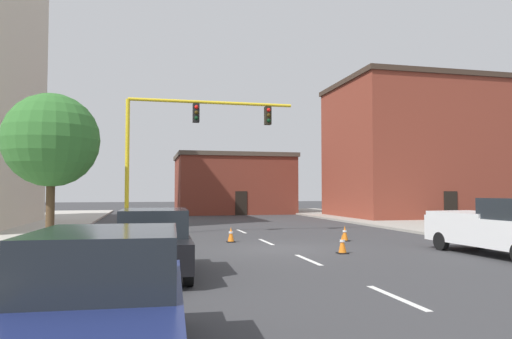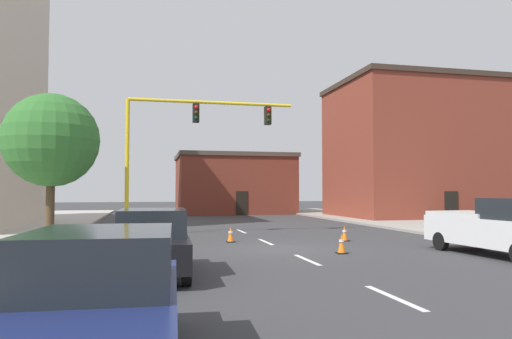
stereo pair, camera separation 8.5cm
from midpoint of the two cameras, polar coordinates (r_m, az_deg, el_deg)
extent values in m
plane|color=#38383A|center=(18.38, 3.05, -9.56)|extent=(160.00, 160.00, 0.00)
cube|color=#B2ADA3|center=(26.43, -27.56, -6.99)|extent=(6.00, 56.00, 0.14)
cube|color=#9E998E|center=(30.56, 20.11, -6.49)|extent=(6.00, 56.00, 0.14)
cube|color=silver|center=(10.59, 16.39, -14.62)|extent=(0.16, 2.40, 0.01)
cube|color=silver|center=(15.54, 6.18, -10.81)|extent=(0.16, 2.40, 0.01)
cube|color=silver|center=(20.78, 1.11, -8.75)|extent=(0.16, 2.40, 0.01)
cube|color=silver|center=(26.12, -1.88, -7.49)|extent=(0.16, 2.40, 0.01)
cube|color=brown|center=(47.60, -2.92, -1.99)|extent=(11.03, 8.97, 5.46)
cube|color=#4C4238|center=(47.72, -2.91, 1.53)|extent=(11.33, 9.27, 0.40)
cube|color=black|center=(43.17, -1.86, -4.10)|extent=(1.10, 0.06, 2.20)
cube|color=brown|center=(41.60, 18.31, 1.96)|extent=(12.29, 10.02, 10.88)
cube|color=#3D2D23|center=(42.41, 18.20, 9.57)|extent=(12.59, 10.32, 0.40)
cube|color=black|center=(37.29, 22.46, -4.14)|extent=(1.10, 0.06, 2.20)
cube|color=yellow|center=(23.89, -15.53, -7.20)|extent=(1.80, 1.20, 0.55)
cylinder|color=yellow|center=(23.85, -15.43, 0.91)|extent=(0.20, 0.20, 6.20)
cylinder|color=yellow|center=(24.43, -5.39, 8.08)|extent=(8.36, 0.16, 0.16)
cube|color=black|center=(24.23, -7.37, 6.79)|extent=(0.32, 0.36, 0.95)
sphere|color=red|center=(24.09, -7.32, 7.51)|extent=(0.20, 0.20, 0.20)
sphere|color=#38280A|center=(24.05, -7.33, 6.85)|extent=(0.20, 0.20, 0.20)
sphere|color=black|center=(24.00, -7.33, 6.20)|extent=(0.20, 0.20, 0.20)
cube|color=black|center=(24.88, 1.34, 6.53)|extent=(0.32, 0.36, 0.95)
sphere|color=red|center=(24.75, 1.45, 7.22)|extent=(0.20, 0.20, 0.20)
sphere|color=#38280A|center=(24.70, 1.45, 6.58)|extent=(0.20, 0.20, 0.20)
sphere|color=black|center=(24.66, 1.45, 5.94)|extent=(0.20, 0.20, 0.20)
cylinder|color=#4C3823|center=(22.14, -23.76, -4.39)|extent=(0.36, 0.36, 2.91)
sphere|color=#33702D|center=(22.24, -23.62, 3.28)|extent=(4.05, 4.05, 4.05)
cube|color=white|center=(18.30, 27.15, -6.74)|extent=(2.28, 5.50, 0.95)
cube|color=white|center=(19.15, 24.67, -4.93)|extent=(2.15, 2.91, 0.16)
cylinder|color=black|center=(20.30, 25.46, -7.69)|extent=(0.26, 0.69, 0.68)
cylinder|color=black|center=(19.16, 21.39, -8.08)|extent=(0.26, 0.69, 0.68)
cube|color=black|center=(12.84, -12.43, -9.42)|extent=(2.01, 4.56, 0.70)
cube|color=#1E2328|center=(12.87, -12.39, -6.27)|extent=(1.78, 2.36, 0.70)
cylinder|color=black|center=(14.44, -15.63, -10.02)|extent=(0.24, 0.69, 0.68)
cylinder|color=black|center=(14.41, -8.97, -10.10)|extent=(0.24, 0.69, 0.68)
cylinder|color=black|center=(11.43, -16.87, -12.00)|extent=(0.24, 0.69, 0.68)
cylinder|color=black|center=(11.38, -8.39, -12.12)|extent=(0.24, 0.69, 0.68)
cube|color=navy|center=(6.27, -18.24, -16.65)|extent=(2.09, 4.59, 0.70)
cube|color=#1E2328|center=(6.24, -18.02, -10.18)|extent=(1.82, 2.39, 0.70)
cylinder|color=black|center=(7.96, -22.76, -16.11)|extent=(0.26, 0.69, 0.68)
cylinder|color=black|center=(7.79, -10.31, -16.59)|extent=(0.26, 0.69, 0.68)
cube|color=black|center=(17.23, 10.29, -9.92)|extent=(0.36, 0.36, 0.04)
cone|color=orange|center=(17.19, 10.28, -8.76)|extent=(0.28, 0.28, 0.66)
cylinder|color=white|center=(17.18, 10.27, -8.50)|extent=(0.19, 0.19, 0.08)
cube|color=black|center=(20.69, -3.18, -8.72)|extent=(0.36, 0.36, 0.04)
cone|color=orange|center=(20.65, -3.17, -7.81)|extent=(0.28, 0.28, 0.62)
cylinder|color=white|center=(20.65, -3.17, -7.61)|extent=(0.19, 0.19, 0.08)
cube|color=black|center=(21.44, 10.60, -8.47)|extent=(0.36, 0.36, 0.04)
cone|color=orange|center=(21.40, 10.59, -7.56)|extent=(0.28, 0.28, 0.65)
cylinder|color=white|center=(21.40, 10.59, -7.35)|extent=(0.19, 0.19, 0.08)
camera|label=1|loc=(0.04, -90.09, 0.00)|focal=33.04mm
camera|label=2|loc=(0.04, 89.91, 0.00)|focal=33.04mm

